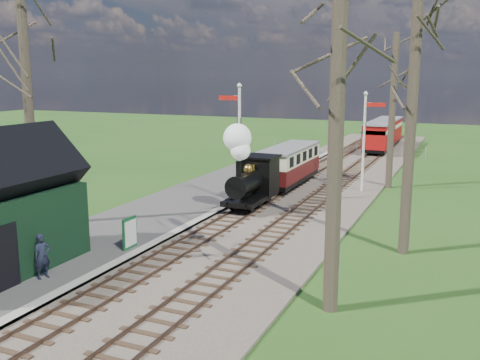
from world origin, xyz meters
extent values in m
ellipsoid|color=#385B23|center=(-25.00, 60.00, -14.76)|extent=(57.60, 36.00, 16.20)
ellipsoid|color=#385B23|center=(10.00, 65.00, -18.04)|extent=(70.40, 44.00, 19.80)
ellipsoid|color=#385B23|center=(-8.00, 70.00, -16.40)|extent=(64.00, 40.00, 18.00)
cube|color=brown|center=(1.30, 22.00, 0.05)|extent=(8.00, 60.00, 0.10)
cube|color=brown|center=(-0.50, 22.00, 0.14)|extent=(0.07, 60.00, 0.12)
cube|color=brown|center=(0.50, 22.00, 0.14)|extent=(0.07, 60.00, 0.12)
cube|color=#38281C|center=(0.00, 22.00, 0.10)|extent=(1.60, 60.00, 0.09)
cube|color=brown|center=(2.10, 22.00, 0.14)|extent=(0.07, 60.00, 0.12)
cube|color=brown|center=(3.10, 22.00, 0.14)|extent=(0.07, 60.00, 0.12)
cube|color=#38281C|center=(2.60, 22.00, 0.10)|extent=(1.60, 60.00, 0.09)
cube|color=#474442|center=(-3.50, 14.00, 0.10)|extent=(5.00, 44.00, 0.20)
cube|color=#B2AD9E|center=(-1.20, 14.00, 0.10)|extent=(0.40, 44.00, 0.21)
cube|color=black|center=(-2.78, 3.00, 1.20)|extent=(0.06, 1.20, 2.00)
cylinder|color=silver|center=(-0.70, 16.00, 3.00)|extent=(0.14, 0.14, 6.00)
sphere|color=silver|center=(-0.70, 16.00, 6.10)|extent=(0.24, 0.24, 0.24)
cube|color=#B7140F|center=(-1.25, 16.00, 5.50)|extent=(1.10, 0.08, 0.22)
cube|color=black|center=(-0.70, 16.00, 4.40)|extent=(0.18, 0.06, 0.30)
cylinder|color=silver|center=(4.30, 22.00, 2.75)|extent=(0.14, 0.14, 5.50)
sphere|color=silver|center=(4.30, 22.00, 5.60)|extent=(0.24, 0.24, 0.24)
cube|color=#B7140F|center=(4.85, 22.00, 5.00)|extent=(1.10, 0.08, 0.22)
cube|color=black|center=(4.30, 22.00, 3.90)|extent=(0.18, 0.06, 0.30)
cylinder|color=#382D23|center=(-7.30, 9.00, 5.50)|extent=(0.41, 0.41, 11.00)
cylinder|color=#382D23|center=(6.50, 6.00, 6.00)|extent=(0.42, 0.42, 12.00)
cylinder|color=#382D23|center=(7.80, 12.00, 5.00)|extent=(0.40, 0.40, 10.00)
cylinder|color=#382D23|center=(5.50, 24.00, 4.50)|extent=(0.39, 0.39, 9.00)
cube|color=slate|center=(0.30, 36.00, 0.75)|extent=(12.60, 0.02, 0.01)
cube|color=slate|center=(0.30, 36.00, 0.45)|extent=(12.60, 0.02, 0.02)
cylinder|color=slate|center=(0.30, 36.00, 0.50)|extent=(0.08, 0.08, 1.00)
cube|color=black|center=(0.00, 15.79, 0.62)|extent=(1.59, 3.75, 0.23)
cylinder|color=black|center=(0.00, 15.23, 1.46)|extent=(1.03, 2.43, 1.03)
cube|color=black|center=(0.00, 16.91, 1.56)|extent=(1.69, 1.50, 1.87)
cylinder|color=black|center=(0.00, 14.29, 2.31)|extent=(0.26, 0.26, 0.75)
sphere|color=#AC7D32|center=(0.00, 15.51, 2.12)|extent=(0.49, 0.49, 0.49)
sphere|color=white|center=(0.10, 14.29, 3.20)|extent=(0.94, 0.94, 0.94)
sphere|color=white|center=(-0.10, 14.38, 3.76)|extent=(1.31, 1.31, 1.31)
cylinder|color=black|center=(-0.50, 14.66, 0.50)|extent=(0.09, 0.60, 0.60)
cylinder|color=black|center=(0.50, 14.66, 0.50)|extent=(0.09, 0.60, 0.60)
cube|color=black|center=(0.00, 21.79, 0.53)|extent=(1.78, 6.56, 0.28)
cube|color=#4F1212|center=(0.00, 21.79, 1.09)|extent=(1.87, 6.56, 0.84)
cube|color=beige|center=(0.00, 21.79, 1.93)|extent=(1.87, 6.56, 0.84)
cube|color=slate|center=(0.00, 21.79, 2.40)|extent=(1.97, 6.74, 0.11)
cube|color=black|center=(2.60, 37.73, 0.54)|extent=(1.84, 4.83, 0.29)
cube|color=#980D0C|center=(2.60, 37.73, 1.12)|extent=(1.93, 4.83, 0.87)
cube|color=beige|center=(2.60, 37.73, 1.99)|extent=(1.93, 4.83, 0.87)
cube|color=slate|center=(2.60, 37.73, 2.47)|extent=(2.03, 5.02, 0.12)
cube|color=black|center=(2.60, 43.23, 0.54)|extent=(1.84, 4.83, 0.29)
cube|color=#980D0C|center=(2.60, 43.23, 1.12)|extent=(1.93, 4.83, 0.87)
cube|color=beige|center=(2.60, 43.23, 1.99)|extent=(1.93, 4.83, 0.87)
cube|color=slate|center=(2.60, 43.23, 2.47)|extent=(2.03, 5.02, 0.12)
cube|color=#114F25|center=(-1.64, 7.86, 0.79)|extent=(0.09, 0.81, 1.19)
cube|color=silver|center=(-1.59, 7.86, 0.79)|extent=(0.03, 0.70, 0.97)
cube|color=#443118|center=(-3.35, 4.29, 0.45)|extent=(0.90, 1.60, 0.07)
cube|color=#443118|center=(-3.54, 4.35, 0.75)|extent=(0.53, 1.48, 0.66)
cube|color=#443118|center=(-3.18, 3.63, 0.31)|extent=(0.07, 0.07, 0.22)
cube|color=#443118|center=(-3.51, 4.95, 0.31)|extent=(0.07, 0.07, 0.22)
imported|color=#191E2E|center=(-2.41, 4.22, 0.94)|extent=(0.51, 0.62, 1.48)
camera|label=1|loc=(9.85, -8.13, 6.61)|focal=40.00mm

